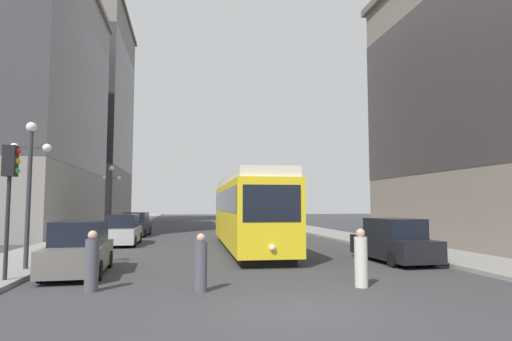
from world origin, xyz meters
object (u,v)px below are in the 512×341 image
Objects in this scene: streetcar at (247,210)px; parked_car_left_far at (123,231)px; parked_car_left_mid at (79,249)px; parked_car_right_far at (393,242)px; lamp_post_left_near at (30,171)px; pedestrian_on_sidewalk at (361,260)px; lamp_post_left_far at (111,189)px; transit_bus at (248,209)px; pedestrian_crossing_far at (92,263)px; parked_car_left_near at (136,225)px; pedestrian_crossing_near at (201,265)px; traffic_light_near_left at (10,176)px.

parked_car_left_far is at bearing 151.47° from streetcar.
parked_car_left_mid is 1.00× the size of parked_car_right_far.
parked_car_left_far is 0.94× the size of lamp_post_left_near.
parked_car_left_mid is at bearing 2.82° from parked_car_right_far.
parked_car_right_far is at bearing 1.93° from lamp_post_left_near.
lamp_post_left_near reaches higher than pedestrian_on_sidewalk.
transit_bus is at bearing 30.89° from lamp_post_left_far.
pedestrian_crossing_far is 7.64m from pedestrian_on_sidewalk.
lamp_post_left_near reaches higher than pedestrian_crossing_far.
lamp_post_left_far reaches higher than parked_car_left_near.
lamp_post_left_far reaches higher than transit_bus.
parked_car_right_far is 9.54m from pedestrian_crossing_near.
parked_car_left_mid is at bearing -133.49° from streetcar.
lamp_post_left_near is (-1.90, -10.44, 2.75)m from parked_car_left_far.
transit_bus is 2.66× the size of parked_car_left_mid.
streetcar is 2.79× the size of lamp_post_left_far.
transit_bus is 2.70× the size of parked_car_left_near.
transit_bus is at bearing 82.34° from streetcar.
parked_car_right_far is 14.43m from lamp_post_left_near.
streetcar is 14.30m from lamp_post_left_far.
parked_car_left_near is at bearing 85.19° from traffic_light_near_left.
lamp_post_left_far is (-10.57, 22.02, 2.81)m from pedestrian_on_sidewalk.
pedestrian_on_sidewalk is at bearing -65.33° from parked_car_left_near.
traffic_light_near_left is 19.89m from lamp_post_left_far.
lamp_post_left_near is (-10.57, 4.44, 2.81)m from pedestrian_on_sidewalk.
streetcar reaches higher than parked_car_left_near.
lamp_post_left_near is at bearing -157.49° from pedestrian_crossing_far.
traffic_light_near_left is (-5.71, 2.03, 2.53)m from pedestrian_crossing_near.
parked_car_left_mid reaches higher than pedestrian_on_sidewalk.
transit_bus is at bearing 38.39° from parked_car_left_near.
transit_bus is 2.54× the size of parked_car_left_far.
streetcar is at bearing -34.54° from pedestrian_crossing_near.
streetcar is 11.11m from pedestrian_on_sidewalk.
pedestrian_crossing_near is at bearing -100.15° from transit_bus.
transit_bus is 29.26m from traffic_light_near_left.
pedestrian_crossing_far reaches higher than pedestrian_crossing_near.
transit_bus is at bearing 64.55° from lamp_post_left_near.
pedestrian_on_sidewalk is 0.42× the size of traffic_light_near_left.
pedestrian_on_sidewalk is (-1.13, -29.02, -1.16)m from transit_bus.
lamp_post_left_far is at bearing 90.63° from traffic_light_near_left.
parked_car_right_far is 14.42m from traffic_light_near_left.
parked_car_left_far is at bearing -86.72° from parked_car_left_near.
pedestrian_crossing_near is 0.31× the size of lamp_post_left_near.
parked_car_right_far is (5.30, -5.98, -1.26)m from streetcar.
streetcar is 3.59× the size of traffic_light_near_left.
traffic_light_near_left is at bearing 9.19° from parked_car_right_far.
pedestrian_crossing_near is (-2.94, -10.79, -1.36)m from streetcar.
parked_car_left_mid is 0.95× the size of parked_car_left_far.
lamp_post_left_near is at bearing 34.49° from pedestrian_crossing_near.
lamp_post_left_near reaches higher than parked_car_left_far.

